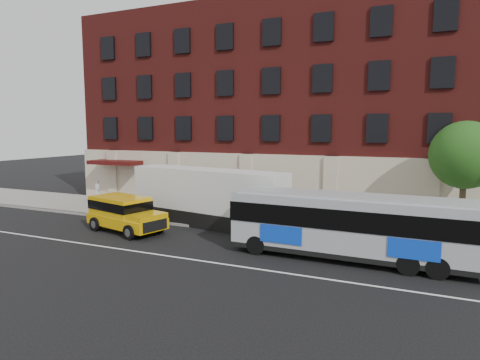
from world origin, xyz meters
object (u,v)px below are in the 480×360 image
at_px(street_tree, 466,158).
at_px(sign_pole, 99,195).
at_px(city_bus, 351,224).
at_px(yellow_suv, 124,212).
at_px(shipping_container, 207,198).

bearing_deg(street_tree, sign_pole, -171.39).
relative_size(sign_pole, city_bus, 0.23).
bearing_deg(sign_pole, street_tree, 8.61).
xyz_separation_m(street_tree, yellow_suv, (-17.78, -5.96, -3.26)).
height_order(yellow_suv, shipping_container, shipping_container).
bearing_deg(shipping_container, sign_pole, -175.32).
bearing_deg(street_tree, city_bus, -128.61).
xyz_separation_m(sign_pole, city_bus, (17.16, -2.78, 0.20)).
bearing_deg(street_tree, shipping_container, -169.19).
height_order(street_tree, yellow_suv, street_tree).
distance_m(street_tree, shipping_container, 14.56).
distance_m(street_tree, city_bus, 8.30).
height_order(sign_pole, shipping_container, shipping_container).
xyz_separation_m(street_tree, city_bus, (-4.89, -6.12, -2.75)).
bearing_deg(shipping_container, city_bus, -20.53).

